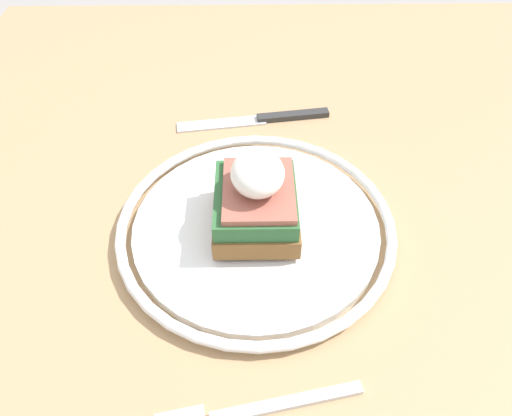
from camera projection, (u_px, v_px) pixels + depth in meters
The scene contains 5 objects.
dining_table at pixel (274, 299), 0.57m from camera, with size 0.99×0.85×0.77m.
plate at pixel (256, 227), 0.48m from camera, with size 0.27×0.27×0.02m.
sandwich at pixel (256, 201), 0.45m from camera, with size 0.09×0.08×0.08m.
fork at pixel (247, 411), 0.36m from camera, with size 0.04×0.15×0.00m.
knife at pixel (266, 119), 0.61m from camera, with size 0.04×0.19×0.01m.
Camera 1 is at (-0.32, 0.03, 1.14)m, focal length 35.00 mm.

